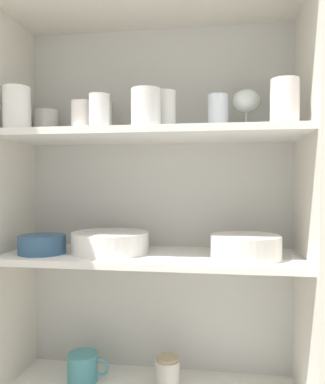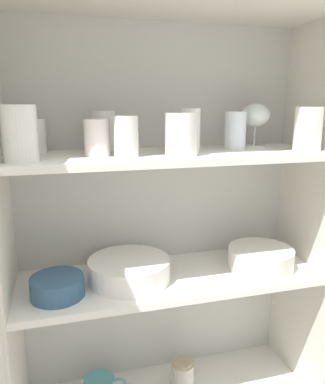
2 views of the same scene
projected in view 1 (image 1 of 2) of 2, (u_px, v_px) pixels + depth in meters
name	position (u px, v px, depth m)	size (l,w,h in m)	color
cupboard_back_panel	(159.00, 246.00, 1.28)	(0.92, 0.02, 1.48)	silver
cupboard_side_left	(11.00, 251.00, 1.19)	(0.02, 0.33, 1.48)	silver
cupboard_side_right	(307.00, 259.00, 1.07)	(0.02, 0.33, 1.48)	silver
cupboard_top_panel	(151.00, 5.00, 1.11)	(0.92, 0.33, 0.02)	silver
shelf_board_middle	(151.00, 257.00, 1.13)	(0.89, 0.29, 0.02)	white
shelf_board_upper	(151.00, 136.00, 1.12)	(0.89, 0.29, 0.02)	white
tumbler_glass_0	(165.00, 111.00, 1.11)	(0.06, 0.06, 0.12)	white
tumbler_glass_1	(100.00, 112.00, 1.08)	(0.06, 0.06, 0.10)	white
tumbler_glass_2	(285.00, 103.00, 0.99)	(0.08, 0.08, 0.12)	silver
tumbler_glass_3	(17.00, 109.00, 1.09)	(0.08, 0.08, 0.13)	white
tumbler_glass_4	(147.00, 109.00, 1.04)	(0.08, 0.08, 0.11)	white
tumbler_glass_5	(82.00, 117.00, 1.13)	(0.07, 0.07, 0.09)	silver
tumbler_glass_6	(46.00, 124.00, 1.26)	(0.08, 0.08, 0.09)	white
tumbler_glass_7	(102.00, 120.00, 1.23)	(0.07, 0.07, 0.11)	white
tumbler_glass_8	(218.00, 113.00, 1.11)	(0.06, 0.06, 0.11)	white
wine_glass_0	(246.00, 103.00, 1.14)	(0.09, 0.09, 0.13)	white
plate_stack_white	(110.00, 242.00, 1.15)	(0.24, 0.24, 0.06)	white
mixing_bowl_large	(246.00, 246.00, 1.06)	(0.20, 0.20, 0.07)	silver
serving_bowl_small	(42.00, 243.00, 1.13)	(0.14, 0.14, 0.06)	#33567A
coffee_mug_primary	(83.00, 367.00, 1.19)	(0.13, 0.10, 0.09)	teal
storage_jar	(167.00, 372.00, 1.15)	(0.08, 0.08, 0.09)	beige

